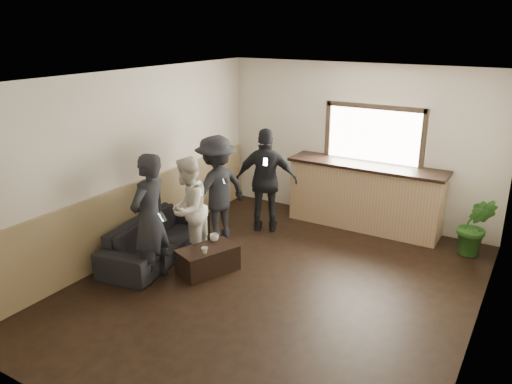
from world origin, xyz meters
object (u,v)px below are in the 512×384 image
Objects in this scene: person_b at (188,209)px; person_c at (216,190)px; bar_counter at (365,192)px; person_a at (150,219)px; potted_plant at (475,226)px; cup_a at (214,237)px; sofa at (157,238)px; person_d at (266,181)px; coffee_table at (208,260)px; cup_b at (205,250)px.

person_c is (-0.00, 0.74, 0.09)m from person_b.
bar_counter is 1.48× the size of person_a.
cup_a is at bearing -144.72° from potted_plant.
person_c reaches higher than cup_a.
person_a is 1.15× the size of person_b.
cup_a is 0.14× the size of potted_plant.
person_c is (-0.00, 1.56, -0.03)m from person_a.
cup_a is (0.91, 0.26, 0.13)m from sofa.
sofa is (-2.31, -2.80, -0.34)m from bar_counter.
person_c is at bearing 34.27° from person_d.
sofa is at bearing -146.14° from person_a.
coffee_table is (-1.34, -2.80, -0.45)m from bar_counter.
sofa is 0.97m from coffee_table.
cup_b is at bearing 67.53° from person_d.
person_a reaches higher than person_c.
bar_counter is 3.17m from person_b.
person_b is (-0.58, 0.39, 0.38)m from cup_b.
sofa is 1.22m from person_c.
person_a is (-0.58, -0.43, 0.50)m from cup_b.
sofa is at bearing -129.50° from bar_counter.
person_d is (0.01, 1.53, 0.47)m from cup_a.
person_c is (-0.58, 1.13, 0.47)m from cup_b.
person_a is 1.56m from person_c.
bar_counter is at bearing 61.11° from cup_a.
sofa is at bearing -164.14° from cup_a.
bar_counter reaches higher than cup_a.
person_c is (-0.46, 0.72, 0.46)m from cup_a.
cup_b is at bearing 42.86° from person_c.
cup_b is at bearing -139.04° from potted_plant.
person_a reaches higher than cup_b.
cup_a is at bearing 47.93° from person_c.
person_c is at bearing 117.28° from cup_b.
coffee_table is 0.47× the size of person_d.
potted_plant is 0.55× the size of person_c.
cup_a is at bearing 63.72° from person_d.
bar_counter reaches higher than person_c.
person_c reaches higher than potted_plant.
potted_plant is at bearing -68.23° from sofa.
person_b is at bearing -177.35° from cup_a.
coffee_table is at bearing 134.40° from person_a.
bar_counter is 1.31× the size of sofa.
person_d reaches higher than potted_plant.
sofa is at bearing -148.40° from potted_plant.
sofa is 1.12× the size of person_a.
sofa is at bearing 36.90° from person_d.
coffee_table is at bearing 49.11° from person_b.
bar_counter is at bearing 147.35° from person_a.
person_a is at bearing -139.74° from potted_plant.
cup_a is 1.46× the size of cup_b.
person_c is at bearing -156.89° from potted_plant.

